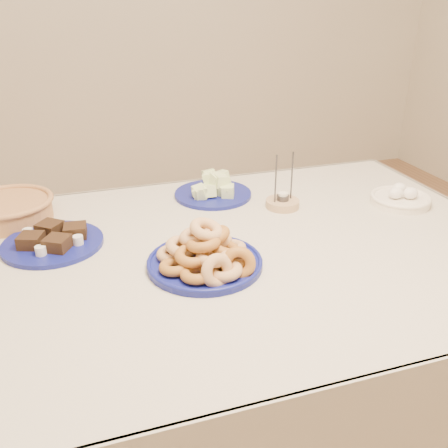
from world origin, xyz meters
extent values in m
plane|color=#916544|center=(0.00, 0.00, 0.00)|extent=(5.00, 5.00, 0.00)
cylinder|color=brown|center=(0.70, 0.40, 0.36)|extent=(0.06, 0.06, 0.72)
cube|color=beige|center=(0.00, 0.00, 0.74)|extent=(1.70, 1.10, 0.02)
cube|color=beige|center=(0.00, 0.55, 0.61)|extent=(1.70, 0.01, 0.28)
cube|color=beige|center=(0.00, -0.55, 0.61)|extent=(1.70, 0.01, 0.28)
cylinder|color=navy|center=(-0.06, -0.07, 0.76)|extent=(0.34, 0.34, 0.02)
torus|color=navy|center=(-0.06, -0.07, 0.77)|extent=(0.34, 0.34, 0.01)
torus|color=#B8804D|center=(0.02, -0.05, 0.78)|extent=(0.10, 0.10, 0.04)
torus|color=brown|center=(-0.02, 0.00, 0.78)|extent=(0.11, 0.11, 0.03)
torus|color=brown|center=(-0.09, 0.01, 0.78)|extent=(0.11, 0.11, 0.04)
torus|color=#B8804D|center=(-0.13, -0.04, 0.78)|extent=(0.12, 0.12, 0.03)
torus|color=brown|center=(-0.14, -0.10, 0.78)|extent=(0.12, 0.12, 0.04)
torus|color=brown|center=(-0.10, -0.15, 0.78)|extent=(0.11, 0.11, 0.03)
torus|color=#B8804D|center=(-0.03, -0.16, 0.78)|extent=(0.11, 0.10, 0.04)
torus|color=brown|center=(0.02, -0.11, 0.78)|extent=(0.12, 0.12, 0.03)
torus|color=#B8804D|center=(-0.02, -0.04, 0.80)|extent=(0.10, 0.10, 0.04)
torus|color=brown|center=(-0.07, -0.02, 0.80)|extent=(0.12, 0.12, 0.03)
torus|color=#B8804D|center=(-0.11, -0.05, 0.80)|extent=(0.12, 0.12, 0.04)
torus|color=brown|center=(-0.10, -0.10, 0.80)|extent=(0.10, 0.10, 0.04)
torus|color=#B8804D|center=(-0.05, -0.12, 0.80)|extent=(0.12, 0.12, 0.03)
torus|color=brown|center=(-0.01, -0.09, 0.80)|extent=(0.09, 0.09, 0.05)
torus|color=brown|center=(-0.03, -0.07, 0.83)|extent=(0.12, 0.12, 0.06)
torus|color=#B8804D|center=(-0.08, -0.05, 0.83)|extent=(0.10, 0.10, 0.04)
torus|color=brown|center=(-0.07, -0.10, 0.83)|extent=(0.12, 0.12, 0.04)
torus|color=#B8804D|center=(-0.05, -0.07, 0.85)|extent=(0.12, 0.12, 0.05)
torus|color=#B8804D|center=(-0.06, -0.17, 0.79)|extent=(0.10, 0.08, 0.09)
torus|color=brown|center=(0.00, -0.15, 0.79)|extent=(0.10, 0.08, 0.09)
cylinder|color=navy|center=(0.10, 0.38, 0.76)|extent=(0.29, 0.29, 0.01)
cube|color=#CAE691|center=(0.10, 0.37, 0.81)|extent=(0.06, 0.06, 0.04)
cube|color=#CAE691|center=(0.11, 0.36, 0.81)|extent=(0.06, 0.06, 0.05)
cube|color=#CAE691|center=(0.05, 0.34, 0.78)|extent=(0.06, 0.06, 0.06)
cube|color=#CAE691|center=(0.13, 0.33, 0.78)|extent=(0.06, 0.07, 0.06)
cube|color=#CAE691|center=(0.10, 0.41, 0.81)|extent=(0.05, 0.05, 0.05)
cube|color=#CAE691|center=(0.15, 0.38, 0.78)|extent=(0.05, 0.05, 0.06)
cube|color=#CAE691|center=(0.12, 0.35, 0.81)|extent=(0.05, 0.05, 0.05)
cube|color=#CAE691|center=(0.13, 0.42, 0.78)|extent=(0.05, 0.05, 0.04)
cube|color=#CAE691|center=(0.14, 0.32, 0.78)|extent=(0.05, 0.06, 0.04)
cube|color=#CAE691|center=(0.09, 0.38, 0.81)|extent=(0.06, 0.06, 0.05)
cube|color=#CAE691|center=(0.13, 0.38, 0.81)|extent=(0.05, 0.05, 0.05)
cube|color=#CAE691|center=(0.08, 0.35, 0.78)|extent=(0.04, 0.05, 0.05)
cube|color=#CAE691|center=(0.04, 0.34, 0.78)|extent=(0.05, 0.05, 0.05)
cylinder|color=navy|center=(-0.42, 0.17, 0.76)|extent=(0.36, 0.36, 0.01)
cube|color=black|center=(-0.48, 0.15, 0.78)|extent=(0.08, 0.08, 0.03)
cube|color=black|center=(-0.41, 0.11, 0.78)|extent=(0.08, 0.08, 0.03)
cube|color=black|center=(-0.43, 0.22, 0.78)|extent=(0.08, 0.08, 0.03)
cube|color=black|center=(-0.36, 0.18, 0.78)|extent=(0.07, 0.07, 0.03)
cylinder|color=silver|center=(-0.49, 0.22, 0.78)|extent=(0.04, 0.04, 0.02)
cylinder|color=silver|center=(-0.45, 0.10, 0.78)|extent=(0.04, 0.04, 0.02)
cylinder|color=silver|center=(-0.36, 0.13, 0.78)|extent=(0.04, 0.04, 0.02)
cylinder|color=#98653C|center=(-0.55, 0.38, 0.78)|extent=(0.32, 0.32, 0.06)
torus|color=#98653C|center=(-0.55, 0.38, 0.81)|extent=(0.34, 0.34, 0.02)
cylinder|color=tan|center=(0.29, 0.21, 0.76)|extent=(0.13, 0.13, 0.02)
cylinder|color=#434348|center=(0.29, 0.21, 0.78)|extent=(0.05, 0.05, 0.02)
cylinder|color=white|center=(0.29, 0.21, 0.80)|extent=(0.04, 0.04, 0.01)
cylinder|color=#434348|center=(0.26, 0.21, 0.85)|extent=(0.01, 0.01, 0.16)
cylinder|color=#434348|center=(0.32, 0.22, 0.85)|extent=(0.01, 0.01, 0.16)
cylinder|color=white|center=(0.66, 0.12, 0.76)|extent=(0.21, 0.21, 0.02)
torus|color=white|center=(0.66, 0.12, 0.77)|extent=(0.22, 0.22, 0.01)
ellipsoid|color=white|center=(0.64, 0.11, 0.79)|extent=(0.05, 0.04, 0.04)
ellipsoid|color=white|center=(0.68, 0.10, 0.79)|extent=(0.05, 0.04, 0.04)
ellipsoid|color=white|center=(0.67, 0.14, 0.79)|extent=(0.05, 0.04, 0.04)
camera|label=1|loc=(-0.36, -1.14, 1.39)|focal=40.00mm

